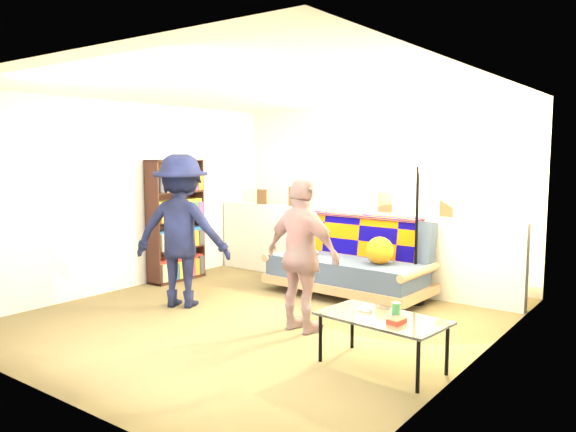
# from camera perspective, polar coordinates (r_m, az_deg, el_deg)

# --- Properties ---
(ground) EXTENTS (5.00, 5.00, 0.00)m
(ground) POSITION_cam_1_polar(r_m,az_deg,el_deg) (6.17, -2.25, -10.08)
(ground) COLOR brown
(ground) RESTS_ON ground
(room_shell) EXTENTS (4.60, 5.05, 2.45)m
(room_shell) POSITION_cam_1_polar(r_m,az_deg,el_deg) (6.29, 0.39, 5.69)
(room_shell) COLOR silver
(room_shell) RESTS_ON ground
(half_wall_ledge) EXTENTS (4.45, 0.15, 1.00)m
(half_wall_ledge) POSITION_cam_1_polar(r_m,az_deg,el_deg) (7.51, 6.40, -3.22)
(half_wall_ledge) COLOR silver
(half_wall_ledge) RESTS_ON ground
(ledge_decor) EXTENTS (2.97, 0.02, 0.45)m
(ledge_decor) POSITION_cam_1_polar(r_m,az_deg,el_deg) (7.52, 4.89, 2.02)
(ledge_decor) COLOR brown
(ledge_decor) RESTS_ON half_wall_ledge
(futon_sofa) EXTENTS (2.05, 1.06, 0.86)m
(futon_sofa) POSITION_cam_1_polar(r_m,az_deg,el_deg) (6.98, 6.48, -4.76)
(futon_sofa) COLOR tan
(futon_sofa) RESTS_ON ground
(bookshelf) EXTENTS (0.28, 0.83, 1.66)m
(bookshelf) POSITION_cam_1_polar(r_m,az_deg,el_deg) (7.86, -11.34, -0.85)
(bookshelf) COLOR black
(bookshelf) RESTS_ON ground
(coffee_table) EXTENTS (1.08, 0.67, 0.53)m
(coffee_table) POSITION_cam_1_polar(r_m,az_deg,el_deg) (4.68, 9.63, -10.41)
(coffee_table) COLOR black
(coffee_table) RESTS_ON ground
(floor_lamp) EXTENTS (0.38, 0.31, 1.67)m
(floor_lamp) POSITION_cam_1_polar(r_m,az_deg,el_deg) (6.63, 13.13, 1.32)
(floor_lamp) COLOR black
(floor_lamp) RESTS_ON ground
(person_left) EXTENTS (1.29, 1.07, 1.74)m
(person_left) POSITION_cam_1_polar(r_m,az_deg,el_deg) (6.50, -10.76, -1.49)
(person_left) COLOR black
(person_left) RESTS_ON ground
(person_right) EXTENTS (0.93, 0.48, 1.52)m
(person_right) POSITION_cam_1_polar(r_m,az_deg,el_deg) (5.48, 1.49, -4.01)
(person_right) COLOR #D1878D
(person_right) RESTS_ON ground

